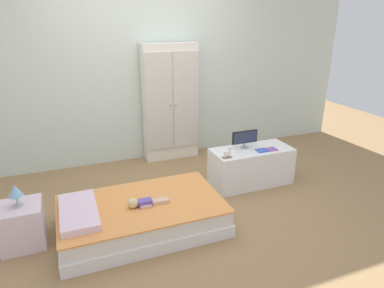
# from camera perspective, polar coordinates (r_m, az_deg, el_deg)

# --- Properties ---
(ground_plane) EXTENTS (10.00, 10.00, 0.02)m
(ground_plane) POSITION_cam_1_polar(r_m,az_deg,el_deg) (3.73, -1.55, -10.82)
(ground_plane) COLOR #99754C
(back_wall) EXTENTS (6.40, 0.05, 2.70)m
(back_wall) POSITION_cam_1_polar(r_m,az_deg,el_deg) (4.74, -8.38, 13.28)
(back_wall) COLOR silver
(back_wall) RESTS_ON ground_plane
(bed) EXTENTS (1.53, 0.92, 0.28)m
(bed) POSITION_cam_1_polar(r_m,az_deg,el_deg) (3.38, -8.33, -11.80)
(bed) COLOR white
(bed) RESTS_ON ground_plane
(pillow) EXTENTS (0.32, 0.66, 0.06)m
(pillow) POSITION_cam_1_polar(r_m,az_deg,el_deg) (3.24, -18.45, -10.70)
(pillow) COLOR silver
(pillow) RESTS_ON bed
(doll) EXTENTS (0.39, 0.14, 0.10)m
(doll) POSITION_cam_1_polar(r_m,az_deg,el_deg) (3.24, -8.64, -9.69)
(doll) COLOR #6B4CB2
(doll) RESTS_ON bed
(nightstand) EXTENTS (0.36, 0.36, 0.39)m
(nightstand) POSITION_cam_1_polar(r_m,az_deg,el_deg) (3.46, -26.53, -12.05)
(nightstand) COLOR silver
(nightstand) RESTS_ON ground_plane
(table_lamp) EXTENTS (0.12, 0.12, 0.20)m
(table_lamp) POSITION_cam_1_polar(r_m,az_deg,el_deg) (3.30, -27.46, -7.09)
(table_lamp) COLOR #B7B2AD
(table_lamp) RESTS_ON nightstand
(wardrobe) EXTENTS (0.76, 0.25, 1.61)m
(wardrobe) POSITION_cam_1_polar(r_m,az_deg,el_deg) (4.77, -3.63, 6.90)
(wardrobe) COLOR white
(wardrobe) RESTS_ON ground_plane
(tv_stand) EXTENTS (0.97, 0.44, 0.45)m
(tv_stand) POSITION_cam_1_polar(r_m,az_deg,el_deg) (4.22, 9.84, -3.67)
(tv_stand) COLOR white
(tv_stand) RESTS_ON ground_plane
(tv_monitor) EXTENTS (0.33, 0.10, 0.21)m
(tv_monitor) POSITION_cam_1_polar(r_m,az_deg,el_deg) (4.12, 8.83, 1.03)
(tv_monitor) COLOR #99999E
(tv_monitor) RESTS_ON tv_stand
(rocking_horse_toy) EXTENTS (0.11, 0.04, 0.13)m
(rocking_horse_toy) POSITION_cam_1_polar(r_m,az_deg,el_deg) (3.82, 6.05, -1.43)
(rocking_horse_toy) COLOR #8E6642
(rocking_horse_toy) RESTS_ON tv_stand
(book_blue) EXTENTS (0.12, 0.10, 0.02)m
(book_blue) POSITION_cam_1_polar(r_m,az_deg,el_deg) (4.09, 11.61, -1.05)
(book_blue) COLOR blue
(book_blue) RESTS_ON tv_stand
(book_purple) EXTENTS (0.12, 0.11, 0.01)m
(book_purple) POSITION_cam_1_polar(r_m,az_deg,el_deg) (4.16, 13.17, -0.84)
(book_purple) COLOR #8E51B2
(book_purple) RESTS_ON tv_stand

